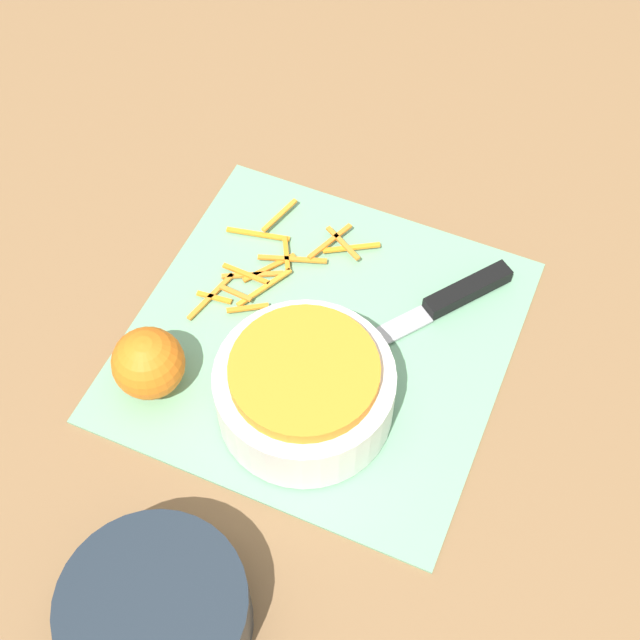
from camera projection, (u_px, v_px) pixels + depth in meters
ground_plane at (320, 340)px, 0.90m from camera, size 4.00×4.00×0.00m
cutting_board at (320, 338)px, 0.90m from camera, size 0.37×0.36×0.01m
bowl_speckled at (305, 389)px, 0.82m from camera, size 0.17×0.17×0.08m
bowl_dark at (156, 614)px, 0.72m from camera, size 0.15×0.15×0.06m
knife at (448, 300)px, 0.91m from camera, size 0.15×0.20×0.02m
orange_left at (148, 363)px, 0.84m from camera, size 0.07×0.07×0.07m
peel_pile at (275, 264)px, 0.94m from camera, size 0.16×0.18×0.01m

